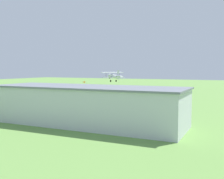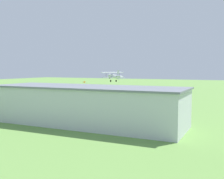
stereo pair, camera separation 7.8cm
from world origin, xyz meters
The scene contains 12 objects.
ground_plane centered at (0.00, 0.00, 0.00)m, with size 400.00×400.00×0.00m, color #608C42.
hangar centered at (-1.52, 33.29, 3.85)m, with size 39.78×13.11×7.69m.
biplane centered at (6.40, 3.84, 8.84)m, with size 6.92×6.99×3.70m.
car_green centered at (19.21, 19.15, 0.80)m, with size 2.14×4.08×1.53m.
car_yellow centered at (25.12, 19.43, 0.83)m, with size 2.14×4.47×1.58m.
car_grey centered at (32.23, 18.74, 0.86)m, with size 2.27×4.51×1.66m.
car_orange centered at (37.61, 19.65, 0.85)m, with size 2.39×4.79×1.66m.
person_crossing_taxiway centered at (14.67, 15.18, 0.87)m, with size 0.45×0.45×1.73m.
person_by_parked_cars centered at (9.82, 14.77, 0.77)m, with size 0.52×0.52×1.55m.
person_beside_truck centered at (18.29, 14.81, 0.77)m, with size 0.51×0.51×1.56m.
person_at_fence_line centered at (-19.11, 21.51, 0.80)m, with size 0.48×0.48×1.61m.
windsock centered at (24.82, -8.49, 5.59)m, with size 1.45×0.79×6.36m.
Camera 1 is at (-29.69, 79.92, 11.17)m, focal length 43.78 mm.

